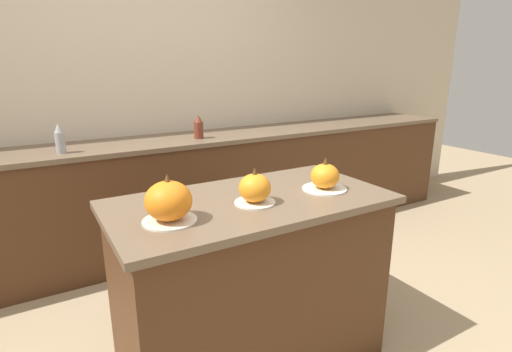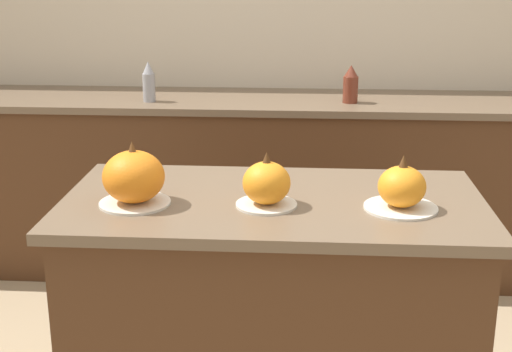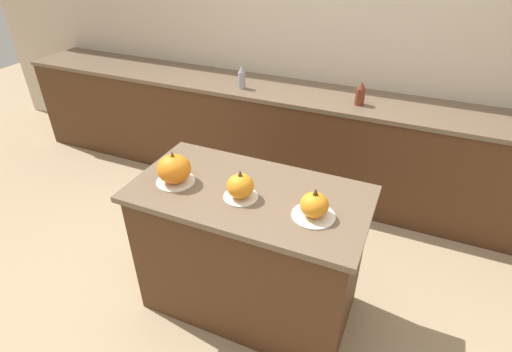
{
  "view_description": "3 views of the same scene",
  "coord_description": "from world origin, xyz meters",
  "px_view_note": "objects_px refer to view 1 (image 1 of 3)",
  "views": [
    {
      "loc": [
        -0.88,
        -1.54,
        1.52
      ],
      "look_at": [
        0.02,
        -0.02,
        1.01
      ],
      "focal_mm": 28.0,
      "sensor_mm": 36.0,
      "label": 1
    },
    {
      "loc": [
        0.09,
        -2.11,
        1.63
      ],
      "look_at": [
        -0.05,
        -0.03,
        0.98
      ],
      "focal_mm": 50.0,
      "sensor_mm": 36.0,
      "label": 2
    },
    {
      "loc": [
        0.75,
        -1.63,
        2.15
      ],
      "look_at": [
        0.03,
        0.03,
        0.99
      ],
      "focal_mm": 28.0,
      "sensor_mm": 36.0,
      "label": 3
    }
  ],
  "objects_px": {
    "pumpkin_cake_right": "(325,178)",
    "bottle_tall": "(199,127)",
    "pumpkin_cake_left": "(169,202)",
    "pumpkin_cake_center": "(255,189)",
    "bottle_short": "(60,139)"
  },
  "relations": [
    {
      "from": "bottle_short",
      "to": "bottle_tall",
      "type": "bearing_deg",
      "value": 2.24
    },
    {
      "from": "pumpkin_cake_right",
      "to": "bottle_short",
      "type": "xyz_separation_m",
      "value": [
        -1.07,
        1.42,
        0.07
      ]
    },
    {
      "from": "pumpkin_cake_center",
      "to": "pumpkin_cake_right",
      "type": "bearing_deg",
      "value": -0.02
    },
    {
      "from": "pumpkin_cake_left",
      "to": "bottle_short",
      "type": "relative_size",
      "value": 1.1
    },
    {
      "from": "bottle_tall",
      "to": "bottle_short",
      "type": "height_order",
      "value": "bottle_short"
    },
    {
      "from": "pumpkin_cake_left",
      "to": "bottle_short",
      "type": "bearing_deg",
      "value": 100.28
    },
    {
      "from": "pumpkin_cake_left",
      "to": "pumpkin_cake_right",
      "type": "relative_size",
      "value": 0.99
    },
    {
      "from": "pumpkin_cake_center",
      "to": "bottle_tall",
      "type": "xyz_separation_m",
      "value": [
        0.33,
        1.46,
        0.05
      ]
    },
    {
      "from": "pumpkin_cake_left",
      "to": "pumpkin_cake_center",
      "type": "bearing_deg",
      "value": 1.73
    },
    {
      "from": "pumpkin_cake_right",
      "to": "bottle_tall",
      "type": "distance_m",
      "value": 1.46
    },
    {
      "from": "pumpkin_cake_left",
      "to": "pumpkin_cake_center",
      "type": "relative_size",
      "value": 1.17
    },
    {
      "from": "bottle_tall",
      "to": "pumpkin_cake_right",
      "type": "bearing_deg",
      "value": -87.26
    },
    {
      "from": "pumpkin_cake_center",
      "to": "bottle_tall",
      "type": "distance_m",
      "value": 1.5
    },
    {
      "from": "pumpkin_cake_left",
      "to": "bottle_tall",
      "type": "xyz_separation_m",
      "value": [
        0.74,
        1.47,
        0.04
      ]
    },
    {
      "from": "pumpkin_cake_right",
      "to": "pumpkin_cake_center",
      "type": "bearing_deg",
      "value": 179.98
    }
  ]
}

